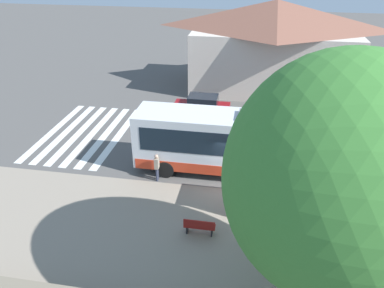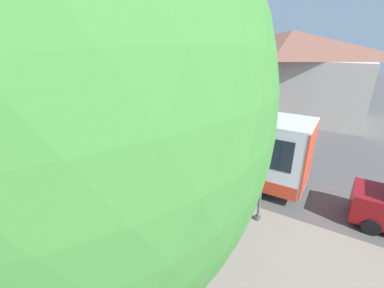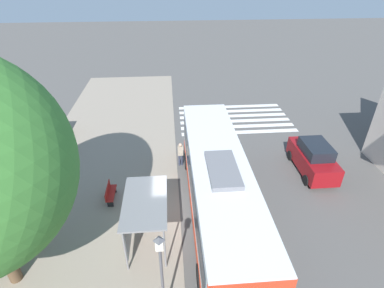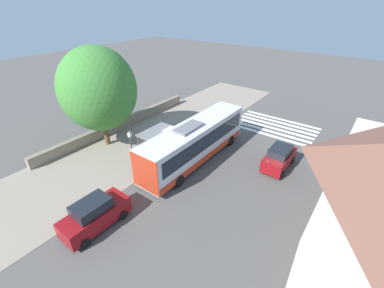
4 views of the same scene
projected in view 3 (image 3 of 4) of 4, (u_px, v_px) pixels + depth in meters
name	position (u px, v px, depth m)	size (l,w,h in m)	color
ground_plane	(180.00, 214.00, 15.43)	(120.00, 120.00, 0.00)	#514F4C
sidewalk_plaza	(91.00, 219.00, 15.12)	(9.00, 44.00, 0.02)	gray
crosswalk_stripes	(234.00, 118.00, 24.89)	(9.00, 5.25, 0.01)	silver
stone_wall	(5.00, 216.00, 14.57)	(0.60, 20.00, 1.08)	gray
bus	(218.00, 187.00, 14.34)	(2.69, 12.15, 3.70)	silver
bus_shelter	(142.00, 207.00, 12.98)	(1.89, 3.42, 2.39)	slate
pedestrian	(180.00, 153.00, 18.68)	(0.34, 0.22, 1.62)	#2D3347
bench	(110.00, 193.00, 16.14)	(0.40, 1.41, 0.88)	maroon
street_lamp_near	(162.00, 272.00, 9.81)	(0.28, 0.28, 4.07)	#4C4C51
parked_car_far_lane	(313.00, 158.00, 18.12)	(1.83, 4.02, 2.01)	maroon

